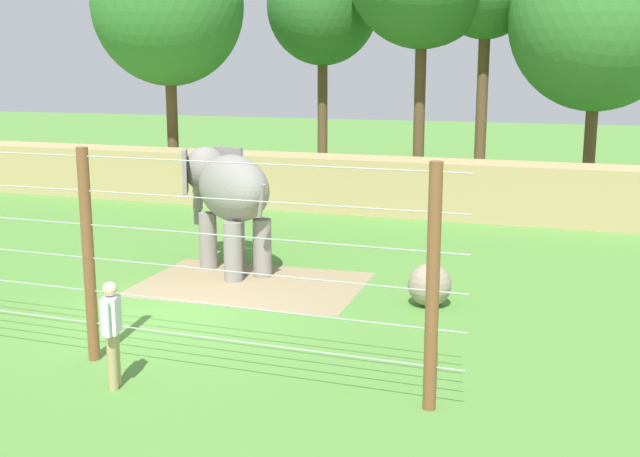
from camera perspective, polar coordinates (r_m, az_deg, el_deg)
ground_plane at (r=15.50m, az=-10.90°, el=-6.48°), size 120.00×120.00×0.00m
dirt_patch at (r=17.63m, az=-5.05°, el=-4.08°), size 5.18×3.77×0.01m
embankment_wall at (r=26.47m, az=2.87°, el=3.26°), size 36.00×1.80×1.84m
elephant at (r=18.58m, az=-6.77°, el=2.68°), size 3.38×3.03×2.87m
enrichment_ball at (r=16.03m, az=8.05°, el=-4.11°), size 0.89×0.89×0.89m
cable_fence at (r=13.15m, az=-16.49°, el=-1.90°), size 12.21×0.19×3.55m
zookeeper at (r=12.14m, az=-15.02°, el=-7.19°), size 0.34×0.57×1.67m
tree_left_of_centre at (r=30.24m, az=19.78°, el=14.34°), size 6.31×6.31×9.87m
tree_behind_wall at (r=34.78m, az=0.19°, el=15.97°), size 4.81×4.81×9.97m
tree_right_of_centre at (r=31.67m, az=-11.10°, el=15.75°), size 5.85×5.85×10.25m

